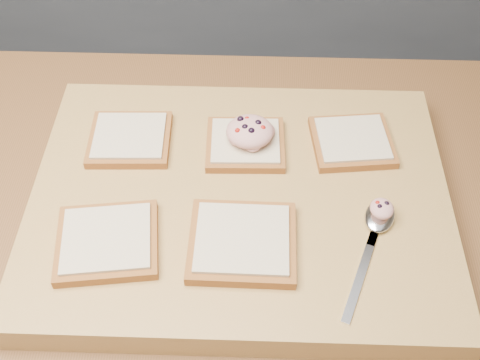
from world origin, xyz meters
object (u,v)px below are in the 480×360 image
at_px(cutting_board, 240,203).
at_px(bread_far_center, 245,144).
at_px(tuna_salad_dollop, 250,131).
at_px(spoon, 377,224).

xyz_separation_m(cutting_board, bread_far_center, (0.00, 0.08, 0.03)).
height_order(tuna_salad_dollop, spoon, tuna_salad_dollop).
bearing_deg(tuna_salad_dollop, cutting_board, -97.34).
bearing_deg(spoon, cutting_board, 163.78).
relative_size(cutting_board, spoon, 3.01).
distance_m(cutting_board, bread_far_center, 0.09).
height_order(bread_far_center, spoon, bread_far_center).
relative_size(bread_far_center, tuna_salad_dollop, 1.69).
height_order(cutting_board, bread_far_center, bread_far_center).
height_order(cutting_board, tuna_salad_dollop, tuna_salad_dollop).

